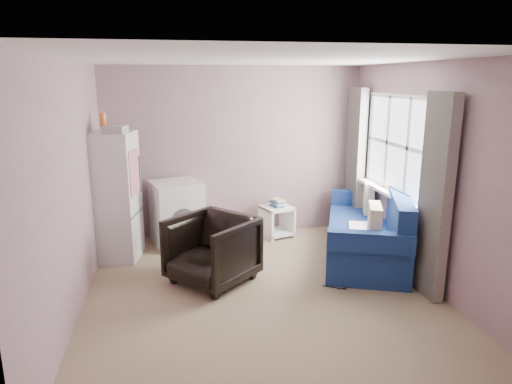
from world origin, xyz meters
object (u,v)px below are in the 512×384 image
(armchair, at_px, (212,247))
(washing_machine, at_px, (177,212))
(side_table, at_px, (277,219))
(sofa, at_px, (370,232))
(fridge, at_px, (114,196))

(armchair, distance_m, washing_machine, 1.40)
(armchair, relative_size, side_table, 1.52)
(sofa, bearing_deg, armchair, -148.81)
(washing_machine, xyz_separation_m, sofa, (2.50, -0.96, -0.13))
(armchair, bearing_deg, side_table, 100.45)
(fridge, relative_size, washing_machine, 2.08)
(armchair, distance_m, side_table, 1.81)
(armchair, height_order, side_table, armchair)
(sofa, bearing_deg, washing_machine, 179.92)
(side_table, distance_m, sofa, 1.47)
(side_table, height_order, sofa, sofa)
(sofa, bearing_deg, side_table, 155.21)
(armchair, height_order, fridge, fridge)
(fridge, bearing_deg, washing_machine, 37.09)
(armchair, bearing_deg, washing_machine, 153.56)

